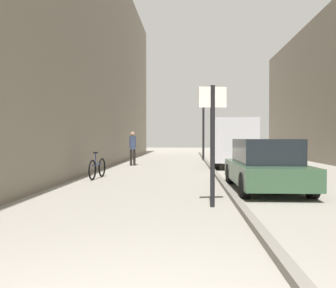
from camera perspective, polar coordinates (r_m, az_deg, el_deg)
ground_plane at (r=14.54m, az=1.34°, el=-4.86°), size 80.00×80.00×0.00m
building_facade_left at (r=16.23m, az=-19.29°, el=16.37°), size 3.78×40.00×11.60m
kerb_strip at (r=14.57m, az=7.58°, el=-4.62°), size 0.16×40.00×0.12m
pedestrian_main_foreground at (r=19.10m, az=-5.69°, el=-0.33°), size 0.35×0.27×1.81m
delivery_van at (r=18.40m, az=10.57°, el=0.36°), size 2.31×5.17×2.41m
parked_car at (r=10.48m, az=15.31°, el=-3.26°), size 1.88×4.22×1.45m
street_sign_post at (r=7.65m, az=7.16°, el=1.47°), size 0.60×0.13×2.60m
lamp_post at (r=23.59m, az=5.70°, el=3.99°), size 0.28×0.28×4.76m
bicycle_leaning at (r=13.20m, az=-11.27°, el=-3.82°), size 0.20×1.77×0.98m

